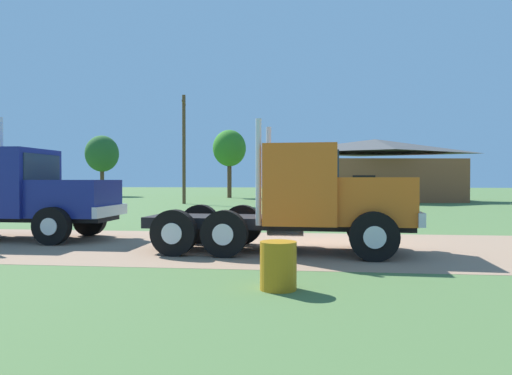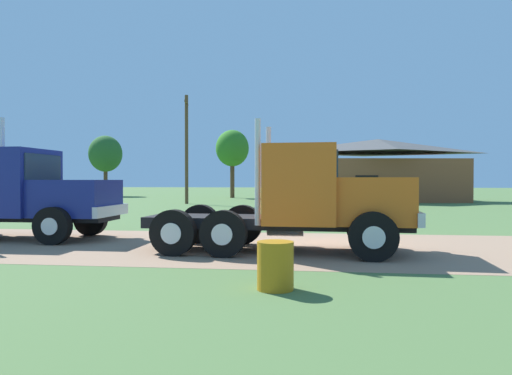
{
  "view_description": "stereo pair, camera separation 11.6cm",
  "coord_description": "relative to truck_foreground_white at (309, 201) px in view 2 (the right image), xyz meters",
  "views": [
    {
      "loc": [
        -0.26,
        -12.89,
        1.85
      ],
      "look_at": [
        -1.79,
        0.54,
        1.62
      ],
      "focal_mm": 32.99,
      "sensor_mm": 36.0,
      "label": 1
    },
    {
      "loc": [
        -0.14,
        -12.87,
        1.85
      ],
      "look_at": [
        -1.79,
        0.54,
        1.62
      ],
      "focal_mm": 32.99,
      "sensor_mm": 36.0,
      "label": 2
    }
  ],
  "objects": [
    {
      "name": "tree_left",
      "position": [
        -23.52,
        39.15,
        3.49
      ],
      "size": [
        3.75,
        3.75,
        6.89
      ],
      "color": "#513823",
      "rests_on": "ground_plane"
    },
    {
      "name": "utility_pole_near",
      "position": [
        -9.58,
        23.1,
        3.12
      ],
      "size": [
        0.56,
        2.19,
        8.33
      ],
      "color": "brown",
      "rests_on": "ground_plane"
    },
    {
      "name": "steel_barrel",
      "position": [
        -0.52,
        -4.21,
        -0.9
      ],
      "size": [
        0.62,
        0.62,
        0.81
      ],
      "primitive_type": "cylinder",
      "color": "#B27214",
      "rests_on": "ground_plane"
    },
    {
      "name": "tree_mid",
      "position": [
        -8.16,
        35.36,
        3.72
      ],
      "size": [
        3.39,
        3.39,
        6.94
      ],
      "color": "#513823",
      "rests_on": "ground_plane"
    },
    {
      "name": "ground_plane",
      "position": [
        0.25,
        0.82,
        -1.3
      ],
      "size": [
        200.0,
        200.0,
        0.0
      ],
      "primitive_type": "plane",
      "color": "#4A6938"
    },
    {
      "name": "truck_foreground_white",
      "position": [
        0.0,
        0.0,
        0.0
      ],
      "size": [
        6.93,
        2.91,
        3.31
      ],
      "color": "black",
      "rests_on": "ground_plane"
    },
    {
      "name": "dirt_track",
      "position": [
        0.25,
        0.82,
        -1.3
      ],
      "size": [
        120.0,
        6.77,
        0.01
      ],
      "primitive_type": "cube",
      "color": "#937359",
      "rests_on": "ground_plane"
    },
    {
      "name": "shed_building",
      "position": [
        5.67,
        29.76,
        1.29
      ],
      "size": [
        14.76,
        9.76,
        5.38
      ],
      "color": "brown",
      "rests_on": "ground_plane"
    },
    {
      "name": "truck_near_left",
      "position": [
        -9.6,
        1.56,
        -0.0
      ],
      "size": [
        7.56,
        2.66,
        3.92
      ],
      "color": "black",
      "rests_on": "ground_plane"
    }
  ]
}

